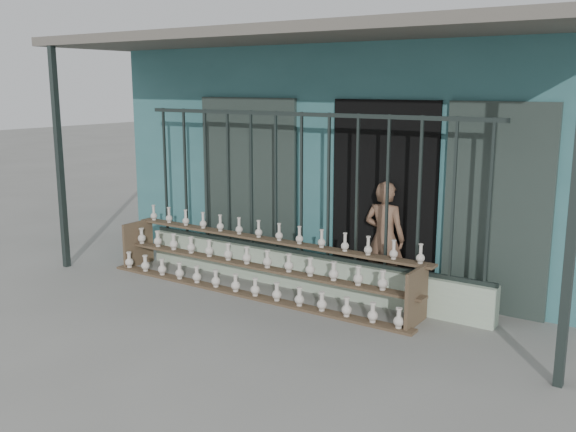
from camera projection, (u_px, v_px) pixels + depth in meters
The scene contains 6 objects.
ground at pixel (238, 318), 7.22m from camera, with size 60.00×60.00×0.00m, color slate.
workshop_building at pixel (400, 145), 10.33m from camera, with size 7.40×6.60×3.21m.
parapet_wall at pixel (301, 271), 8.23m from camera, with size 5.00×0.20×0.45m, color #AABEA3.
security_fence at pixel (301, 185), 8.01m from camera, with size 5.00×0.04×1.80m.
shelf_rack at pixel (256, 263), 8.09m from camera, with size 4.50×0.68×0.85m.
elderly_woman at pixel (384, 238), 7.90m from camera, with size 0.52×0.34×1.43m, color brown.
Camera 1 is at (4.29, -5.36, 2.58)m, focal length 40.00 mm.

